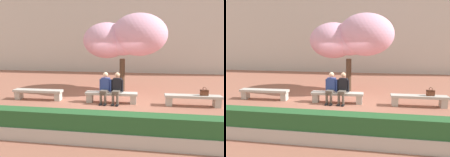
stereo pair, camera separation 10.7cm
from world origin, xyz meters
TOP-DOWN VIEW (x-y plane):
  - ground_plane at (0.00, 0.00)m, footprint 100.00×100.00m
  - building_facade at (0.00, 11.04)m, footprint 28.00×4.00m
  - stone_bench_west_end at (-3.27, 0.00)m, footprint 2.19×0.45m
  - stone_bench_near_west at (-0.00, 0.00)m, footprint 2.19×0.45m
  - stone_bench_center at (3.27, 0.00)m, footprint 2.19×0.45m
  - person_seated_left at (-0.26, -0.05)m, footprint 0.51×0.71m
  - person_seated_right at (0.24, -0.05)m, footprint 0.51×0.71m
  - handbag at (3.69, 0.02)m, footprint 0.30×0.15m
  - cherry_tree_main at (0.26, 2.38)m, footprint 4.28×2.89m
  - planter_hedge_foreground at (0.00, -3.69)m, footprint 13.27×0.50m

SIDE VIEW (x-z plane):
  - ground_plane at x=0.00m, z-range 0.00..0.00m
  - stone_bench_west_end at x=-3.27m, z-range 0.09..0.54m
  - stone_bench_near_west at x=0.00m, z-range 0.09..0.54m
  - stone_bench_center at x=3.27m, z-range 0.09..0.54m
  - planter_hedge_foreground at x=0.00m, z-range -0.01..0.79m
  - handbag at x=3.69m, z-range 0.41..0.75m
  - person_seated_left at x=-0.26m, z-range 0.05..1.34m
  - person_seated_right at x=0.24m, z-range 0.05..1.34m
  - cherry_tree_main at x=0.26m, z-range 0.76..4.67m
  - building_facade at x=0.00m, z-range 0.00..10.89m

